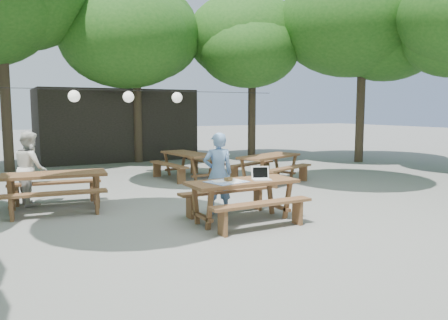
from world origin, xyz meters
TOP-DOWN VIEW (x-y plane):
  - ground at (0.00, 0.00)m, footprint 80.00×80.00m
  - pavilion at (0.50, 10.50)m, footprint 6.00×3.00m
  - main_picnic_table at (-0.04, -0.60)m, footprint 2.00×1.58m
  - picnic_table_nw at (-2.91, 1.99)m, footprint 2.08×1.80m
  - picnic_table_ne at (2.84, 2.79)m, footprint 2.34×2.15m
  - picnic_table_far_e at (1.10, 4.45)m, footprint 1.78×2.08m
  - woman at (-0.15, 0.15)m, footprint 0.66×0.52m
  - second_person at (-3.29, 2.76)m, footprint 0.70×0.84m
  - plastic_chair at (3.35, 6.63)m, footprint 0.48×0.48m
  - laptop at (0.31, -0.67)m, footprint 0.39×0.35m
  - tabletop_clutter at (-0.35, -0.59)m, footprint 0.76×0.68m
  - paper_lanterns at (-0.19, 6.00)m, footprint 9.00×0.34m

SIDE VIEW (x-z plane):
  - ground at x=0.00m, z-range 0.00..0.00m
  - plastic_chair at x=3.35m, z-range -0.19..0.71m
  - main_picnic_table at x=-0.04m, z-range 0.01..0.76m
  - picnic_table_nw at x=-2.91m, z-range 0.01..0.76m
  - picnic_table_ne at x=2.84m, z-range 0.01..0.76m
  - picnic_table_far_e at x=1.10m, z-range 0.01..0.76m
  - tabletop_clutter at x=-0.35m, z-range 0.72..0.80m
  - second_person at x=-3.29m, z-range 0.00..1.57m
  - woman at x=-0.15m, z-range 0.00..1.58m
  - laptop at x=0.31m, z-range 0.69..0.93m
  - pavilion at x=0.50m, z-range 0.00..2.80m
  - paper_lanterns at x=-0.19m, z-range 2.21..2.59m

